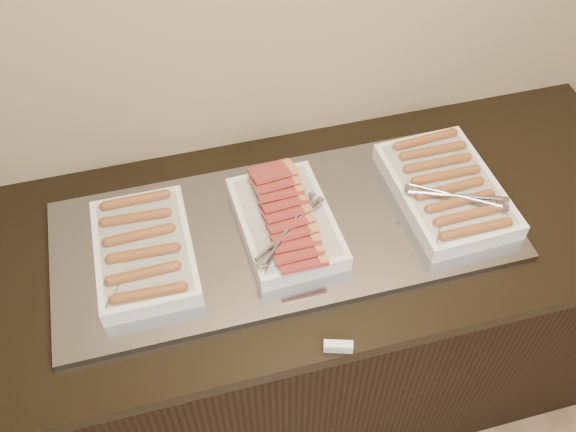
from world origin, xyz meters
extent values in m
cube|color=black|center=(0.00, 2.13, 0.43)|extent=(2.00, 0.70, 0.86)
cube|color=black|center=(0.00, 2.13, 0.88)|extent=(2.06, 0.76, 0.04)
cube|color=gray|center=(-0.03, 2.13, 0.91)|extent=(1.20, 0.50, 0.02)
cube|color=silver|center=(-0.39, 2.13, 0.95)|extent=(0.24, 0.36, 0.05)
cylinder|color=brown|center=(-0.39, 1.98, 0.98)|extent=(0.16, 0.03, 0.03)
cylinder|color=brown|center=(-0.40, 2.04, 0.98)|extent=(0.16, 0.03, 0.03)
cylinder|color=brown|center=(-0.39, 2.10, 0.98)|extent=(0.16, 0.03, 0.03)
cylinder|color=brown|center=(-0.39, 2.16, 0.98)|extent=(0.16, 0.03, 0.03)
cylinder|color=brown|center=(-0.39, 2.22, 0.98)|extent=(0.16, 0.03, 0.03)
cylinder|color=brown|center=(-0.39, 2.28, 0.98)|extent=(0.16, 0.03, 0.03)
cube|color=silver|center=(-0.02, 2.13, 0.95)|extent=(0.25, 0.36, 0.05)
cube|color=#A2343A|center=(-0.02, 1.99, 0.97)|extent=(0.12, 0.09, 0.04)
cube|color=#A2343A|center=(-0.03, 2.02, 0.97)|extent=(0.12, 0.09, 0.04)
cube|color=#A2343A|center=(-0.02, 2.05, 0.98)|extent=(0.12, 0.09, 0.04)
cube|color=#A2343A|center=(-0.02, 2.08, 0.98)|extent=(0.12, 0.10, 0.04)
cube|color=#A2343A|center=(-0.02, 2.11, 0.98)|extent=(0.12, 0.10, 0.04)
cube|color=#A2343A|center=(-0.02, 2.15, 0.99)|extent=(0.12, 0.10, 0.04)
cube|color=#A2343A|center=(-0.02, 2.18, 0.99)|extent=(0.12, 0.10, 0.04)
cube|color=#A2343A|center=(-0.02, 2.21, 0.99)|extent=(0.12, 0.09, 0.04)
cube|color=#A2343A|center=(-0.03, 2.24, 0.99)|extent=(0.12, 0.10, 0.04)
cube|color=#A2343A|center=(-0.02, 2.27, 1.00)|extent=(0.12, 0.10, 0.04)
cube|color=silver|center=(0.43, 2.13, 0.95)|extent=(0.28, 0.41, 0.05)
cylinder|color=brown|center=(0.43, 1.96, 0.98)|extent=(0.18, 0.03, 0.03)
cylinder|color=brown|center=(0.43, 2.01, 0.98)|extent=(0.18, 0.03, 0.03)
cylinder|color=brown|center=(0.43, 2.06, 0.98)|extent=(0.18, 0.03, 0.03)
cylinder|color=brown|center=(0.42, 2.11, 0.98)|extent=(0.18, 0.04, 0.03)
cylinder|color=brown|center=(0.43, 2.15, 0.98)|extent=(0.18, 0.03, 0.03)
cylinder|color=brown|center=(0.43, 2.20, 0.98)|extent=(0.18, 0.03, 0.03)
cylinder|color=brown|center=(0.43, 2.25, 0.98)|extent=(0.18, 0.03, 0.03)
cylinder|color=brown|center=(0.43, 2.30, 0.98)|extent=(0.18, 0.04, 0.03)
cube|color=silver|center=(0.01, 1.77, 0.91)|extent=(0.07, 0.04, 0.03)
camera|label=1|loc=(-0.29, 1.11, 2.23)|focal=40.00mm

